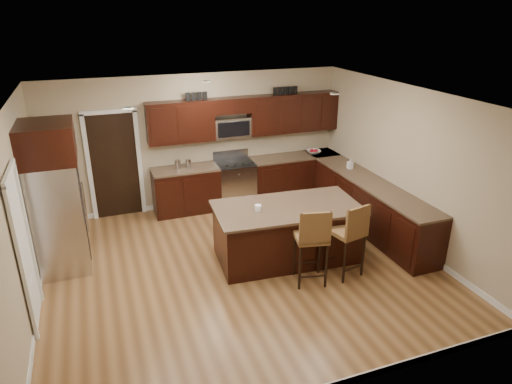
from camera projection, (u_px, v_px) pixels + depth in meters
name	position (u px, v px, depth m)	size (l,w,h in m)	color
floor	(241.00, 267.00, 7.33)	(6.00, 6.00, 0.00)	brown
ceiling	(239.00, 99.00, 6.31)	(6.00, 6.00, 0.00)	silver
wall_back	(198.00, 142.00, 9.21)	(6.00, 6.00, 0.00)	tan
wall_left	(19.00, 219.00, 5.86)	(5.50, 5.50, 0.00)	tan
wall_right	(407.00, 167.00, 7.78)	(5.50, 5.50, 0.00)	tan
base_cabinets	(309.00, 193.00, 9.02)	(4.02, 3.96, 0.92)	black
upper_cabinets	(249.00, 115.00, 9.22)	(4.00, 0.33, 0.80)	black
range	(235.00, 183.00, 9.50)	(0.76, 0.64, 1.11)	silver
microwave	(232.00, 127.00, 9.20)	(0.76, 0.31, 0.40)	silver
doorway	(115.00, 166.00, 8.79)	(0.85, 0.03, 2.06)	black
pantry_door	(24.00, 252.00, 5.73)	(0.03, 0.80, 2.04)	white
letter_decor	(242.00, 93.00, 9.00)	(2.20, 0.03, 0.15)	black
island	(286.00, 234.00, 7.47)	(2.41, 1.38, 0.92)	black
stool_mid	(312.00, 238.00, 6.61)	(0.55, 0.55, 1.24)	brown
stool_right	(350.00, 232.00, 6.82)	(0.54, 0.54, 1.21)	brown
refrigerator	(56.00, 197.00, 6.91)	(0.79, 0.95, 2.35)	silver
floor_mat	(280.00, 210.00, 9.37)	(0.92, 0.62, 0.01)	brown
fruit_bowl	(314.00, 152.00, 9.89)	(0.30, 0.30, 0.07)	silver
soap_bottle	(350.00, 164.00, 8.94)	(0.09, 0.10, 0.21)	#B2B2B2
canister_tall	(178.00, 165.00, 8.92)	(0.12, 0.12, 0.18)	silver
canister_short	(188.00, 164.00, 8.99)	(0.11, 0.11, 0.18)	silver
island_jar	(258.00, 208.00, 7.11)	(0.10, 0.10, 0.10)	white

